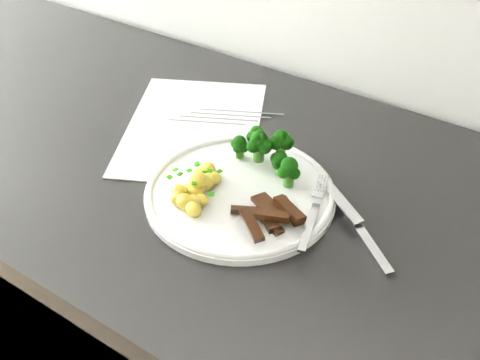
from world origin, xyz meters
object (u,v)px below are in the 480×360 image
object	(u,v)px
plate	(240,192)
broccoli	(270,149)
recipe_paper	(194,127)
fork	(313,215)
beef_strips	(271,213)
knife	(362,234)
potatoes	(196,189)

from	to	relation	value
plate	broccoli	bearing A→B (deg)	86.38
recipe_paper	fork	size ratio (longest dim) A/B	2.40
broccoli	beef_strips	xyz separation A→B (m)	(0.06, -0.10, -0.02)
beef_strips	knife	size ratio (longest dim) A/B	0.65
knife	potatoes	bearing A→B (deg)	-165.15
plate	beef_strips	world-z (taller)	beef_strips
potatoes	knife	bearing A→B (deg)	14.85
plate	knife	world-z (taller)	knife
plate	potatoes	xyz separation A→B (m)	(-0.04, -0.04, 0.01)
plate	beef_strips	xyz separation A→B (m)	(0.07, -0.02, 0.01)
broccoli	beef_strips	size ratio (longest dim) A/B	1.23
potatoes	broccoli	bearing A→B (deg)	66.37
beef_strips	broccoli	bearing A→B (deg)	122.48
fork	beef_strips	bearing A→B (deg)	-148.05
potatoes	knife	xyz separation A→B (m)	(0.22, 0.06, -0.01)
broccoli	fork	bearing A→B (deg)	-31.51
potatoes	fork	bearing A→B (deg)	16.48
recipe_paper	broccoli	size ratio (longest dim) A/B	2.89
plate	potatoes	world-z (taller)	potatoes
potatoes	beef_strips	world-z (taller)	potatoes
broccoli	fork	xyz separation A→B (m)	(0.11, -0.07, -0.02)
recipe_paper	beef_strips	size ratio (longest dim) A/B	3.56
plate	recipe_paper	bearing A→B (deg)	147.07
knife	beef_strips	bearing A→B (deg)	-159.62
broccoli	knife	bearing A→B (deg)	-17.02
potatoes	knife	world-z (taller)	potatoes
potatoes	beef_strips	xyz separation A→B (m)	(0.11, 0.02, -0.00)
plate	broccoli	world-z (taller)	broccoli
recipe_paper	potatoes	bearing A→B (deg)	-51.24
plate	knife	xyz separation A→B (m)	(0.18, 0.02, 0.00)
fork	knife	world-z (taller)	fork
fork	plate	bearing A→B (deg)	-177.72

